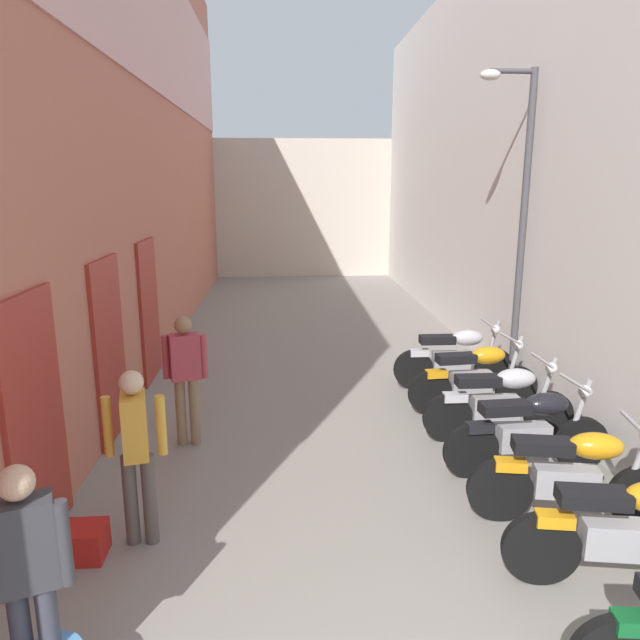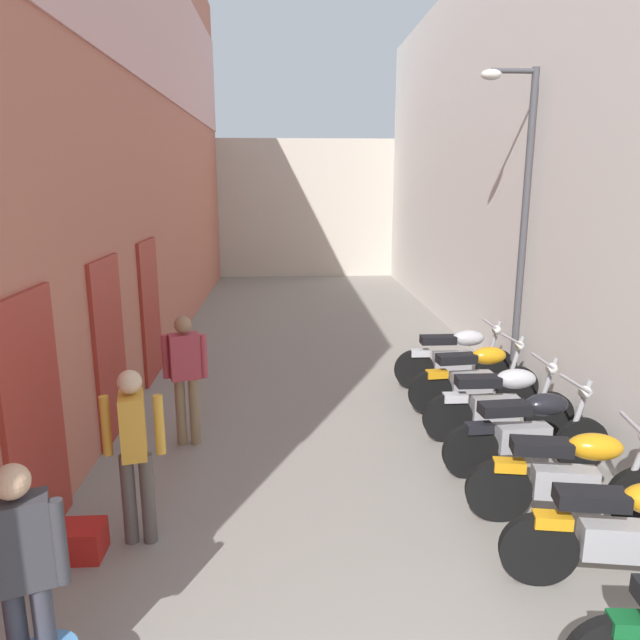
{
  "view_description": "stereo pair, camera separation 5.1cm",
  "coord_description": "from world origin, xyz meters",
  "px_view_note": "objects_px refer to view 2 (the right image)",
  "views": [
    {
      "loc": [
        -0.71,
        -1.38,
        3.07
      ],
      "look_at": [
        -0.25,
        5.74,
        1.39
      ],
      "focal_mm": 33.14,
      "sensor_mm": 36.0,
      "label": 1
    },
    {
      "loc": [
        -0.66,
        -1.38,
        3.07
      ],
      "look_at": [
        -0.25,
        5.74,
        1.39
      ],
      "focal_mm": 33.14,
      "sensor_mm": 36.0,
      "label": 2
    }
  ],
  "objects_px": {
    "motorcycle_fourth": "(529,430)",
    "plastic_crate": "(77,541)",
    "motorcycle_third": "(572,475)",
    "pedestrian_by_doorway": "(23,570)",
    "motorcycle_fifth": "(500,401)",
    "motorcycle_second": "(628,531)",
    "pedestrian_further_down": "(185,371)",
    "motorcycle_sixth": "(476,376)",
    "motorcycle_seventh": "(456,356)",
    "pedestrian_mid_alley": "(134,444)",
    "street_lamp": "(519,211)"
  },
  "relations": [
    {
      "from": "motorcycle_second",
      "to": "motorcycle_fifth",
      "type": "relative_size",
      "value": 0.99
    },
    {
      "from": "motorcycle_sixth",
      "to": "motorcycle_seventh",
      "type": "relative_size",
      "value": 1.0
    },
    {
      "from": "plastic_crate",
      "to": "pedestrian_by_doorway",
      "type": "bearing_deg",
      "value": -79.84
    },
    {
      "from": "motorcycle_sixth",
      "to": "pedestrian_mid_alley",
      "type": "distance_m",
      "value": 4.78
    },
    {
      "from": "pedestrian_by_doorway",
      "to": "plastic_crate",
      "type": "xyz_separation_m",
      "value": [
        -0.26,
        1.45,
        -0.78
      ]
    },
    {
      "from": "motorcycle_seventh",
      "to": "pedestrian_mid_alley",
      "type": "height_order",
      "value": "pedestrian_mid_alley"
    },
    {
      "from": "motorcycle_second",
      "to": "pedestrian_mid_alley",
      "type": "bearing_deg",
      "value": 167.56
    },
    {
      "from": "motorcycle_third",
      "to": "pedestrian_further_down",
      "type": "height_order",
      "value": "pedestrian_further_down"
    },
    {
      "from": "plastic_crate",
      "to": "street_lamp",
      "type": "xyz_separation_m",
      "value": [
        5.03,
        3.69,
        2.53
      ]
    },
    {
      "from": "motorcycle_sixth",
      "to": "pedestrian_mid_alley",
      "type": "height_order",
      "value": "pedestrian_mid_alley"
    },
    {
      "from": "motorcycle_fourth",
      "to": "motorcycle_sixth",
      "type": "bearing_deg",
      "value": 90.0
    },
    {
      "from": "motorcycle_sixth",
      "to": "pedestrian_further_down",
      "type": "xyz_separation_m",
      "value": [
        -3.74,
        -0.82,
        0.42
      ]
    },
    {
      "from": "motorcycle_third",
      "to": "pedestrian_by_doorway",
      "type": "relative_size",
      "value": 1.17
    },
    {
      "from": "motorcycle_fourth",
      "to": "motorcycle_seventh",
      "type": "xyz_separation_m",
      "value": [
        0.0,
        2.73,
        0.0
      ]
    },
    {
      "from": "motorcycle_second",
      "to": "pedestrian_further_down",
      "type": "bearing_deg",
      "value": 142.9
    },
    {
      "from": "motorcycle_seventh",
      "to": "motorcycle_second",
      "type": "bearing_deg",
      "value": -90.0
    },
    {
      "from": "plastic_crate",
      "to": "motorcycle_fifth",
      "type": "bearing_deg",
      "value": 25.29
    },
    {
      "from": "motorcycle_fifth",
      "to": "pedestrian_further_down",
      "type": "xyz_separation_m",
      "value": [
        -3.74,
        0.12,
        0.42
      ]
    },
    {
      "from": "motorcycle_sixth",
      "to": "street_lamp",
      "type": "distance_m",
      "value": 2.38
    },
    {
      "from": "motorcycle_fifth",
      "to": "plastic_crate",
      "type": "distance_m",
      "value": 4.8
    },
    {
      "from": "motorcycle_seventh",
      "to": "plastic_crate",
      "type": "height_order",
      "value": "motorcycle_seventh"
    },
    {
      "from": "motorcycle_third",
      "to": "street_lamp",
      "type": "height_order",
      "value": "street_lamp"
    },
    {
      "from": "pedestrian_mid_alley",
      "to": "pedestrian_further_down",
      "type": "distance_m",
      "value": 1.98
    },
    {
      "from": "motorcycle_sixth",
      "to": "motorcycle_second",
      "type": "bearing_deg",
      "value": -90.0
    },
    {
      "from": "motorcycle_third",
      "to": "plastic_crate",
      "type": "height_order",
      "value": "motorcycle_third"
    },
    {
      "from": "motorcycle_third",
      "to": "pedestrian_by_doorway",
      "type": "distance_m",
      "value": 4.42
    },
    {
      "from": "pedestrian_mid_alley",
      "to": "motorcycle_fourth",
      "type": "bearing_deg",
      "value": 14.74
    },
    {
      "from": "pedestrian_by_doorway",
      "to": "plastic_crate",
      "type": "distance_m",
      "value": 1.67
    },
    {
      "from": "motorcycle_fifth",
      "to": "pedestrian_mid_alley",
      "type": "distance_m",
      "value": 4.29
    },
    {
      "from": "motorcycle_seventh",
      "to": "pedestrian_further_down",
      "type": "height_order",
      "value": "pedestrian_further_down"
    },
    {
      "from": "pedestrian_by_doorway",
      "to": "street_lamp",
      "type": "xyz_separation_m",
      "value": [
        4.77,
        5.14,
        1.75
      ]
    },
    {
      "from": "pedestrian_by_doorway",
      "to": "street_lamp",
      "type": "bearing_deg",
      "value": 47.17
    },
    {
      "from": "motorcycle_third",
      "to": "motorcycle_seventh",
      "type": "distance_m",
      "value": 3.7
    },
    {
      "from": "motorcycle_third",
      "to": "pedestrian_mid_alley",
      "type": "distance_m",
      "value": 3.87
    },
    {
      "from": "pedestrian_mid_alley",
      "to": "pedestrian_further_down",
      "type": "height_order",
      "value": "same"
    },
    {
      "from": "motorcycle_second",
      "to": "pedestrian_further_down",
      "type": "relative_size",
      "value": 1.17
    },
    {
      "from": "motorcycle_second",
      "to": "motorcycle_fifth",
      "type": "bearing_deg",
      "value": 90.0
    },
    {
      "from": "motorcycle_second",
      "to": "motorcycle_fourth",
      "type": "xyz_separation_m",
      "value": [
        0.0,
        1.86,
        0.0
      ]
    },
    {
      "from": "motorcycle_fourth",
      "to": "pedestrian_mid_alley",
      "type": "height_order",
      "value": "pedestrian_mid_alley"
    },
    {
      "from": "motorcycle_second",
      "to": "plastic_crate",
      "type": "relative_size",
      "value": 4.18
    },
    {
      "from": "motorcycle_second",
      "to": "motorcycle_third",
      "type": "bearing_deg",
      "value": 90.0
    },
    {
      "from": "motorcycle_second",
      "to": "pedestrian_mid_alley",
      "type": "relative_size",
      "value": 1.17
    },
    {
      "from": "motorcycle_fifth",
      "to": "pedestrian_by_doorway",
      "type": "xyz_separation_m",
      "value": [
        -4.07,
        -3.5,
        0.42
      ]
    },
    {
      "from": "motorcycle_fourth",
      "to": "motorcycle_sixth",
      "type": "xyz_separation_m",
      "value": [
        -0.0,
        1.79,
        0.0
      ]
    },
    {
      "from": "motorcycle_second",
      "to": "plastic_crate",
      "type": "distance_m",
      "value": 4.39
    },
    {
      "from": "motorcycle_sixth",
      "to": "pedestrian_by_doorway",
      "type": "height_order",
      "value": "pedestrian_by_doorway"
    },
    {
      "from": "motorcycle_third",
      "to": "motorcycle_sixth",
      "type": "xyz_separation_m",
      "value": [
        0.0,
        2.76,
        0.0
      ]
    },
    {
      "from": "motorcycle_fourth",
      "to": "plastic_crate",
      "type": "height_order",
      "value": "motorcycle_fourth"
    },
    {
      "from": "motorcycle_fifth",
      "to": "motorcycle_sixth",
      "type": "bearing_deg",
      "value": 90.0
    },
    {
      "from": "motorcycle_fifth",
      "to": "pedestrian_by_doorway",
      "type": "height_order",
      "value": "pedestrian_by_doorway"
    }
  ]
}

